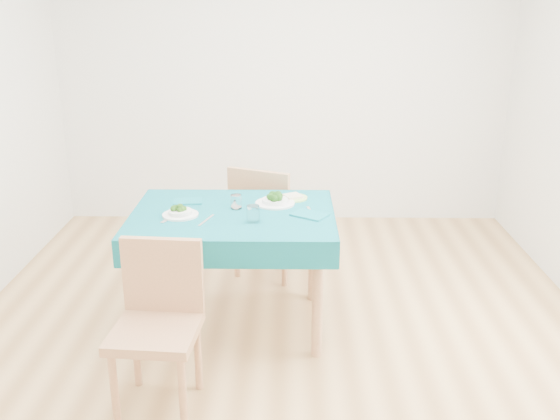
{
  "coord_description": "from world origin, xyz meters",
  "views": [
    {
      "loc": [
        0.05,
        -3.32,
        2.0
      ],
      "look_at": [
        0.0,
        0.0,
        0.85
      ],
      "focal_mm": 40.0,
      "sensor_mm": 36.0,
      "label": 1
    }
  ],
  "objects_px": {
    "bowl_far": "(275,198)",
    "chair_near": "(154,316)",
    "chair_far": "(271,198)",
    "table": "(234,270)",
    "bowl_near": "(180,211)",
    "side_plate": "(293,198)"
  },
  "relations": [
    {
      "from": "bowl_near",
      "to": "chair_far",
      "type": "bearing_deg",
      "value": 59.67
    },
    {
      "from": "chair_near",
      "to": "bowl_near",
      "type": "distance_m",
      "value": 0.83
    },
    {
      "from": "table",
      "to": "bowl_far",
      "type": "xyz_separation_m",
      "value": [
        0.25,
        0.16,
        0.42
      ]
    },
    {
      "from": "chair_near",
      "to": "bowl_near",
      "type": "height_order",
      "value": "chair_near"
    },
    {
      "from": "chair_near",
      "to": "bowl_far",
      "type": "relative_size",
      "value": 4.19
    },
    {
      "from": "chair_far",
      "to": "side_plate",
      "type": "height_order",
      "value": "chair_far"
    },
    {
      "from": "bowl_far",
      "to": "bowl_near",
      "type": "bearing_deg",
      "value": -158.03
    },
    {
      "from": "chair_far",
      "to": "chair_near",
      "type": "bearing_deg",
      "value": 95.86
    },
    {
      "from": "bowl_far",
      "to": "chair_far",
      "type": "bearing_deg",
      "value": 93.7
    },
    {
      "from": "bowl_near",
      "to": "side_plate",
      "type": "bearing_deg",
      "value": 26.96
    },
    {
      "from": "chair_near",
      "to": "side_plate",
      "type": "relative_size",
      "value": 5.52
    },
    {
      "from": "bowl_far",
      "to": "table",
      "type": "bearing_deg",
      "value": -146.93
    },
    {
      "from": "chair_near",
      "to": "bowl_far",
      "type": "bearing_deg",
      "value": 65.07
    },
    {
      "from": "chair_near",
      "to": "bowl_near",
      "type": "relative_size",
      "value": 4.85
    },
    {
      "from": "table",
      "to": "chair_near",
      "type": "relative_size",
      "value": 1.17
    },
    {
      "from": "chair_far",
      "to": "bowl_far",
      "type": "distance_m",
      "value": 0.69
    },
    {
      "from": "side_plate",
      "to": "chair_near",
      "type": "bearing_deg",
      "value": -121.33
    },
    {
      "from": "bowl_near",
      "to": "side_plate",
      "type": "distance_m",
      "value": 0.75
    },
    {
      "from": "table",
      "to": "chair_far",
      "type": "bearing_deg",
      "value": 75.7
    },
    {
      "from": "chair_near",
      "to": "bowl_near",
      "type": "xyz_separation_m",
      "value": [
        0.01,
        0.78,
        0.27
      ]
    },
    {
      "from": "table",
      "to": "side_plate",
      "type": "xyz_separation_m",
      "value": [
        0.36,
        0.28,
        0.38
      ]
    },
    {
      "from": "bowl_far",
      "to": "chair_near",
      "type": "bearing_deg",
      "value": -119.56
    }
  ]
}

